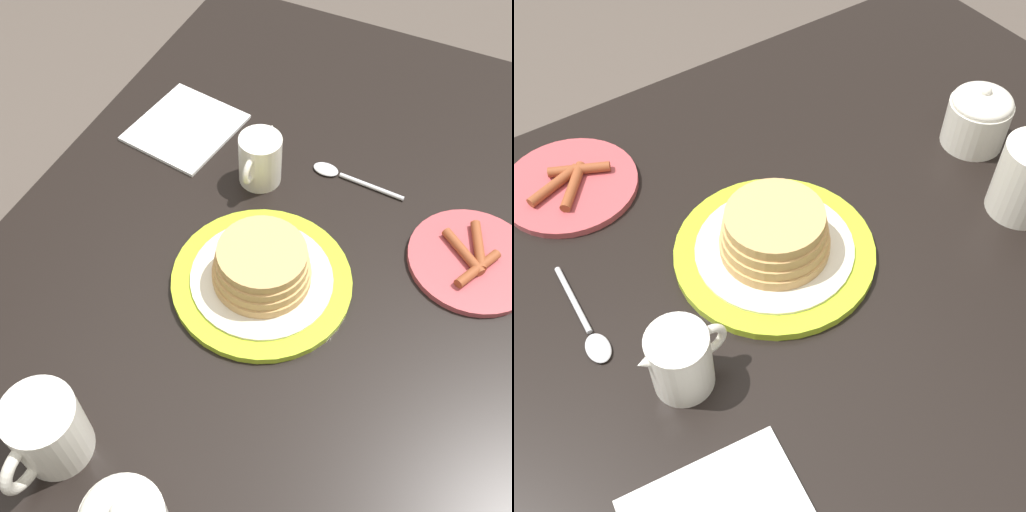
{
  "view_description": "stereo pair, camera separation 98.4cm",
  "coord_description": "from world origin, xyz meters",
  "views": [
    {
      "loc": [
        0.47,
        0.21,
        1.5
      ],
      "look_at": [
        -0.01,
        -0.02,
        0.79
      ],
      "focal_mm": 45.0,
      "sensor_mm": 36.0,
      "label": 1
    },
    {
      "loc": [
        -0.28,
        -0.41,
        1.38
      ],
      "look_at": [
        -0.01,
        -0.02,
        0.79
      ],
      "focal_mm": 45.0,
      "sensor_mm": 36.0,
      "label": 2
    }
  ],
  "objects": [
    {
      "name": "side_plate_bacon",
      "position": [
        -0.15,
        0.26,
        0.76
      ],
      "size": [
        0.18,
        0.18,
        0.02
      ],
      "color": "#B2474C",
      "rests_on": "dining_table"
    },
    {
      "name": "sugar_bowl",
      "position": [
        0.37,
        0.01,
        0.8
      ],
      "size": [
        0.09,
        0.09,
        0.1
      ],
      "color": "silver",
      "rests_on": "dining_table"
    },
    {
      "name": "pancake_plate",
      "position": [
        0.01,
        0.0,
        0.78
      ],
      "size": [
        0.25,
        0.25,
        0.08
      ],
      "color": "#AAC628",
      "rests_on": "dining_table"
    },
    {
      "name": "dining_table",
      "position": [
        0.0,
        0.0,
        0.62
      ],
      "size": [
        1.28,
        0.81,
        0.76
      ],
      "color": "black",
      "rests_on": "ground_plane"
    },
    {
      "name": "creamer_pitcher",
      "position": [
        -0.17,
        -0.09,
        0.8
      ],
      "size": [
        0.1,
        0.07,
        0.09
      ],
      "color": "silver",
      "rests_on": "dining_table"
    },
    {
      "name": "spoon",
      "position": [
        -0.23,
        0.03,
        0.76
      ],
      "size": [
        0.03,
        0.15,
        0.01
      ],
      "color": "silver",
      "rests_on": "dining_table"
    },
    {
      "name": "ground_plane",
      "position": [
        0.0,
        0.0,
        0.0
      ],
      "size": [
        8.0,
        8.0,
        0.0
      ],
      "primitive_type": "plane",
      "color": "#51473F"
    }
  ]
}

